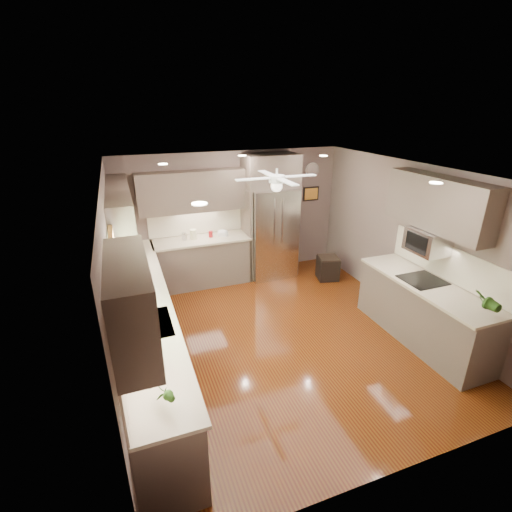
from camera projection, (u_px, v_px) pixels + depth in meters
floor at (281, 335)px, 5.74m from camera, size 5.00×5.00×0.00m
ceiling at (286, 172)px, 4.78m from camera, size 5.00×5.00×0.00m
wall_back at (232, 215)px, 7.43m from camera, size 4.50×0.00×4.50m
wall_front at (407, 371)px, 3.09m from camera, size 4.50×0.00×4.50m
wall_left at (116, 286)px, 4.54m from camera, size 0.00×5.00×5.00m
wall_right at (410, 242)px, 5.98m from camera, size 0.00×5.00×5.00m
canister_b at (184, 236)px, 6.96m from camera, size 0.09×0.09×0.14m
canister_c at (193, 235)px, 6.99m from camera, size 0.14×0.14×0.20m
canister_d at (211, 234)px, 7.11m from camera, size 0.10×0.10×0.12m
soap_bottle at (134, 305)px, 4.55m from camera, size 0.10×0.10×0.17m
potted_plant_left at (161, 391)px, 3.11m from camera, size 0.18×0.15×0.29m
potted_plant_right at (486, 301)px, 4.45m from camera, size 0.20×0.16×0.36m
bowl at (223, 235)px, 7.17m from camera, size 0.28×0.28×0.05m
left_run at (147, 328)px, 5.05m from camera, size 0.65×4.70×1.45m
back_run at (202, 261)px, 7.23m from camera, size 1.85×0.65×1.45m
uppers at (218, 211)px, 5.40m from camera, size 4.50×4.70×0.95m
window at (116, 281)px, 4.00m from camera, size 0.05×1.12×0.92m
sink at (150, 326)px, 4.33m from camera, size 0.50×0.70×0.32m
refrigerator at (271, 219)px, 7.38m from camera, size 1.06×0.75×2.45m
right_run at (423, 311)px, 5.48m from camera, size 0.70×2.20×1.45m
microwave at (428, 241)px, 5.35m from camera, size 0.43×0.55×0.34m
ceiling_fan at (277, 181)px, 5.11m from camera, size 1.18×1.18×0.32m
recessed_lights at (271, 168)px, 5.12m from camera, size 2.84×3.14×0.01m
wall_clock at (312, 170)px, 7.67m from camera, size 0.30×0.03×0.30m
framed_print at (311, 194)px, 7.86m from camera, size 0.36×0.03×0.30m
stool at (328, 268)px, 7.51m from camera, size 0.48×0.48×0.47m
paper_towel at (153, 351)px, 3.62m from camera, size 0.12×0.12×0.30m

